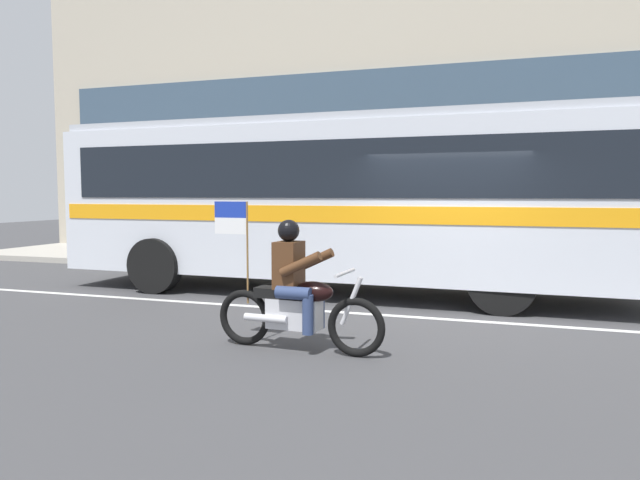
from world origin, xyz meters
TOP-DOWN VIEW (x-y plane):
  - ground_plane at (0.00, 0.00)m, footprint 60.00×60.00m
  - sidewalk_curb at (0.00, 5.10)m, footprint 28.00×3.80m
  - lane_center_stripe at (0.00, -0.60)m, footprint 26.60×0.14m
  - office_building_facade at (0.00, 7.39)m, footprint 28.00×0.89m
  - transit_bus at (-2.07, 1.19)m, footprint 10.72×2.85m
  - motorcycle_with_rider at (-1.44, -2.89)m, footprint 2.19×0.64m
  - fire_hydrant at (-1.45, 3.82)m, footprint 0.22×0.30m

SIDE VIEW (x-z plane):
  - ground_plane at x=0.00m, z-range 0.00..0.00m
  - lane_center_stripe at x=0.00m, z-range 0.00..0.01m
  - sidewalk_curb at x=0.00m, z-range 0.00..0.15m
  - fire_hydrant at x=-1.45m, z-range 0.14..0.89m
  - motorcycle_with_rider at x=-1.44m, z-range -0.22..1.55m
  - transit_bus at x=-2.07m, z-range 0.27..3.49m
  - office_building_facade at x=0.00m, z-range 0.01..13.34m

